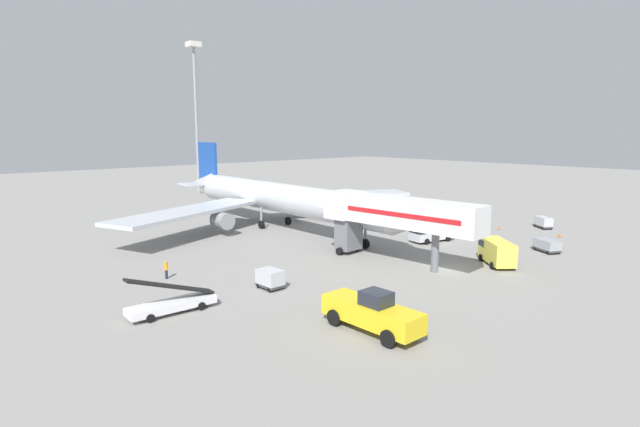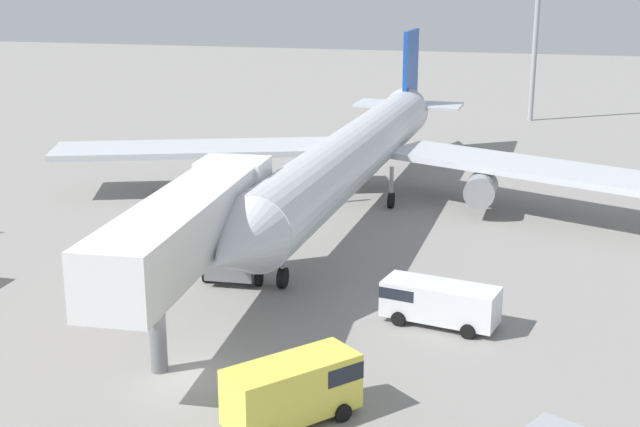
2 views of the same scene
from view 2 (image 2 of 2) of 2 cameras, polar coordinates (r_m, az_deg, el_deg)
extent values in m
plane|color=gray|center=(35.59, -8.60, -10.80)|extent=(300.00, 300.00, 0.00)
cylinder|color=silver|center=(57.14, 2.20, 3.91)|extent=(4.59, 37.68, 3.84)
cone|color=silver|center=(37.75, -5.66, -2.41)|extent=(3.85, 4.53, 3.76)
cone|color=silver|center=(78.55, 6.22, 7.31)|extent=(3.78, 7.00, 3.65)
cube|color=#1947A3|center=(76.42, 6.06, 9.76)|extent=(0.47, 5.45, 6.14)
cube|color=silver|center=(75.98, 7.64, 7.12)|extent=(4.68, 4.05, 0.24)
cube|color=silver|center=(76.80, 4.22, 7.31)|extent=(4.68, 4.05, 0.24)
cube|color=silver|center=(58.75, 14.50, 2.89)|extent=(22.31, 13.63, 0.44)
cube|color=silver|center=(64.11, -7.70, 4.30)|extent=(22.44, 12.90, 0.44)
cylinder|color=gray|center=(57.79, 10.66, 1.59)|extent=(2.11, 2.71, 2.05)
cylinder|color=gray|center=(61.61, -5.05, 2.68)|extent=(2.11, 2.71, 2.05)
cylinder|color=gray|center=(44.15, -2.52, -2.83)|extent=(0.28, 0.28, 2.38)
cylinder|color=black|center=(44.54, -2.50, -4.28)|extent=(0.37, 1.11, 1.10)
cylinder|color=gray|center=(59.33, 4.77, 2.00)|extent=(0.28, 0.28, 2.38)
cylinder|color=black|center=(59.62, 4.75, 0.88)|extent=(0.37, 1.11, 1.10)
cylinder|color=gray|center=(60.33, 0.67, 2.28)|extent=(0.28, 0.28, 2.38)
cylinder|color=black|center=(60.62, 0.66, 1.19)|extent=(0.37, 1.11, 1.10)
cube|color=silver|center=(37.16, -9.34, -1.15)|extent=(4.05, 15.08, 2.70)
cube|color=red|center=(37.70, -11.51, -1.01)|extent=(0.93, 12.49, 0.44)
cube|color=silver|center=(44.51, -5.78, 1.81)|extent=(3.64, 3.04, 2.84)
cube|color=#232833|center=(45.67, -5.32, 2.50)|extent=(3.31, 0.47, 0.90)
cube|color=slate|center=(44.79, -5.89, -2.15)|extent=(2.67, 1.98, 3.38)
cylinder|color=black|center=(45.76, -7.54, -4.06)|extent=(0.36, 0.82, 0.80)
cylinder|color=black|center=(44.96, -4.09, -4.32)|extent=(0.36, 0.82, 0.80)
cylinder|color=slate|center=(35.65, -10.76, -7.51)|extent=(0.70, 0.70, 3.78)
cube|color=#E5DB4C|center=(31.52, -1.86, -11.58)|extent=(4.68, 5.06, 2.10)
cube|color=#1E232D|center=(32.17, 0.70, -10.06)|extent=(2.53, 2.49, 0.67)
cylinder|color=black|center=(33.43, -0.47, -11.81)|extent=(0.70, 0.75, 0.68)
cylinder|color=black|center=(32.09, 1.46, -13.07)|extent=(0.70, 0.75, 0.68)
cylinder|color=black|center=(32.00, -5.16, -13.22)|extent=(0.70, 0.75, 0.68)
cube|color=silver|center=(40.20, 8.00, -5.82)|extent=(5.61, 2.95, 1.68)
cube|color=#1E232D|center=(40.62, 5.58, -4.95)|extent=(2.06, 2.29, 0.54)
cylinder|color=black|center=(40.17, 5.27, -6.96)|extent=(0.74, 0.48, 0.68)
cylinder|color=black|center=(41.81, 6.21, -6.05)|extent=(0.74, 0.48, 0.68)
cylinder|color=black|center=(39.23, 9.83, -7.71)|extent=(0.74, 0.48, 0.68)
cylinder|color=black|center=(40.91, 10.59, -6.74)|extent=(0.74, 0.48, 0.68)
camera|label=1|loc=(52.54, -71.24, 1.76)|focal=28.16mm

